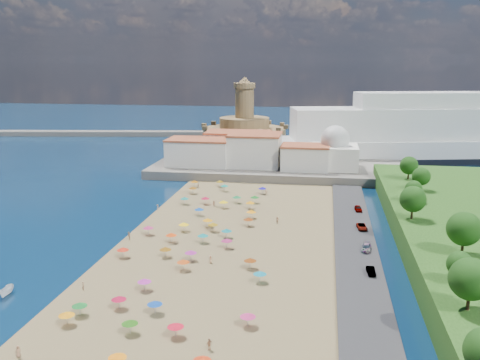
# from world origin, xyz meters

# --- Properties ---
(ground) EXTENTS (700.00, 700.00, 0.00)m
(ground) POSITION_xyz_m (0.00, 0.00, 0.00)
(ground) COLOR #071938
(ground) RESTS_ON ground
(terrace) EXTENTS (90.00, 36.00, 3.00)m
(terrace) POSITION_xyz_m (10.00, 73.00, 1.50)
(terrace) COLOR #59544C
(terrace) RESTS_ON ground
(jetty) EXTENTS (18.00, 70.00, 2.40)m
(jetty) POSITION_xyz_m (-12.00, 108.00, 1.20)
(jetty) COLOR #59544C
(jetty) RESTS_ON ground
(breakwater) EXTENTS (199.03, 34.77, 2.60)m
(breakwater) POSITION_xyz_m (-110.00, 153.00, 1.30)
(breakwater) COLOR #59544C
(breakwater) RESTS_ON ground
(waterfront_buildings) EXTENTS (57.00, 29.00, 11.00)m
(waterfront_buildings) POSITION_xyz_m (-3.05, 73.64, 7.88)
(waterfront_buildings) COLOR silver
(waterfront_buildings) RESTS_ON terrace
(domed_building) EXTENTS (16.00, 16.00, 15.00)m
(domed_building) POSITION_xyz_m (30.00, 71.00, 8.97)
(domed_building) COLOR silver
(domed_building) RESTS_ON terrace
(fortress) EXTENTS (40.00, 40.00, 32.40)m
(fortress) POSITION_xyz_m (-12.00, 138.00, 6.68)
(fortress) COLOR #97784B
(fortress) RESTS_ON ground
(cruise_ship) EXTENTS (155.35, 56.10, 33.68)m
(cruise_ship) POSITION_xyz_m (73.78, 109.09, 9.97)
(cruise_ship) COLOR black
(cruise_ship) RESTS_ON ground
(beach_parasols) EXTENTS (32.61, 114.88, 2.20)m
(beach_parasols) POSITION_xyz_m (-0.76, -9.53, 2.15)
(beach_parasols) COLOR gray
(beach_parasols) RESTS_ON beach
(beachgoers) EXTENTS (33.96, 101.39, 1.82)m
(beachgoers) POSITION_xyz_m (-1.82, 3.05, 1.10)
(beachgoers) COLOR tan
(beachgoers) RESTS_ON beach
(parked_cars) EXTENTS (2.60, 47.71, 1.43)m
(parked_cars) POSITION_xyz_m (36.00, 4.23, 1.37)
(parked_cars) COLOR gray
(parked_cars) RESTS_ON promenade
(hillside_trees) EXTENTS (12.91, 109.22, 7.87)m
(hillside_trees) POSITION_xyz_m (48.59, -11.73, 10.24)
(hillside_trees) COLOR #382314
(hillside_trees) RESTS_ON hillside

